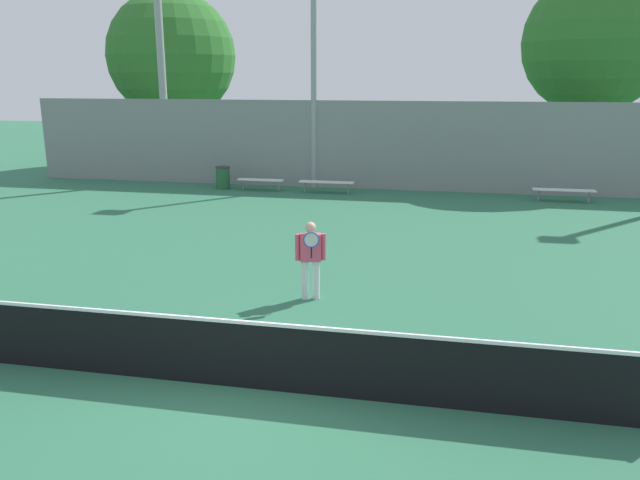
% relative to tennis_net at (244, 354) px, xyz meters
% --- Properties ---
extents(ground_plane, '(100.00, 100.00, 0.00)m').
position_rel_tennis_net_xyz_m(ground_plane, '(0.00, 0.00, -0.53)').
color(ground_plane, '#2D6B4C').
extents(tennis_net, '(11.36, 0.09, 1.03)m').
position_rel_tennis_net_xyz_m(tennis_net, '(0.00, 0.00, 0.00)').
color(tennis_net, '#195128').
rests_on(tennis_net, ground_plane).
extents(tennis_player, '(0.59, 0.48, 1.59)m').
position_rel_tennis_net_xyz_m(tennis_player, '(0.12, 3.83, 0.38)').
color(tennis_player, silver).
rests_on(tennis_player, ground_plane).
extents(bench_courtside_near, '(1.83, 0.40, 0.45)m').
position_rel_tennis_net_xyz_m(bench_courtside_near, '(-4.51, 15.58, -0.12)').
color(bench_courtside_near, white).
rests_on(bench_courtside_near, ground_plane).
extents(bench_courtside_far, '(2.14, 0.40, 0.45)m').
position_rel_tennis_net_xyz_m(bench_courtside_far, '(6.80, 15.58, -0.11)').
color(bench_courtside_far, white).
rests_on(bench_courtside_far, ground_plane).
extents(bench_adjacent_court, '(2.12, 0.40, 0.45)m').
position_rel_tennis_net_xyz_m(bench_adjacent_court, '(-1.87, 15.58, -0.11)').
color(bench_adjacent_court, white).
rests_on(bench_adjacent_court, ground_plane).
extents(light_pole_near_left, '(0.90, 0.60, 9.34)m').
position_rel_tennis_net_xyz_m(light_pole_near_left, '(-9.09, 17.00, 4.66)').
color(light_pole_near_left, '#939399').
rests_on(light_pole_near_left, ground_plane).
extents(light_pole_center_back, '(0.90, 0.60, 8.39)m').
position_rel_tennis_net_xyz_m(light_pole_center_back, '(-2.64, 16.87, 4.62)').
color(light_pole_center_back, '#939399').
rests_on(light_pole_center_back, ground_plane).
extents(trash_bin, '(0.58, 0.58, 0.88)m').
position_rel_tennis_net_xyz_m(trash_bin, '(-6.12, 15.72, -0.08)').
color(trash_bin, '#235B33').
rests_on(trash_bin, ground_plane).
extents(back_fence, '(29.57, 0.06, 3.46)m').
position_rel_tennis_net_xyz_m(back_fence, '(0.00, 16.87, 1.21)').
color(back_fence, gray).
rests_on(back_fence, ground_plane).
extents(tree_green_tall, '(6.29, 6.29, 8.52)m').
position_rel_tennis_net_xyz_m(tree_green_tall, '(-11.01, 22.26, 4.83)').
color(tree_green_tall, brown).
rests_on(tree_green_tall, ground_plane).
extents(tree_green_broad, '(5.91, 5.91, 8.69)m').
position_rel_tennis_net_xyz_m(tree_green_broad, '(8.41, 21.15, 5.20)').
color(tree_green_broad, brown).
rests_on(tree_green_broad, ground_plane).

